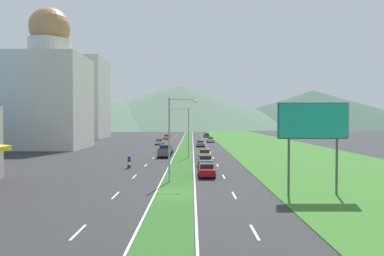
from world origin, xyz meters
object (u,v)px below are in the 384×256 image
at_px(billboard_roadside, 314,125).
at_px(car_3, 207,135).
at_px(street_lamp_mid, 187,129).
at_px(motorcycle_rider, 130,163).
at_px(car_2, 160,142).
at_px(car_7, 168,149).
at_px(car_4, 205,154).
at_px(car_1, 207,170).
at_px(car_6, 211,140).
at_px(car_0, 168,137).
at_px(pickup_truck_0, 166,151).
at_px(street_lamp_near, 173,134).
at_px(car_8, 201,143).
at_px(car_5, 206,161).

height_order(billboard_roadside, car_3, billboard_roadside).
distance_m(street_lamp_mid, motorcycle_rider, 14.93).
bearing_deg(car_2, billboard_roadside, -162.76).
xyz_separation_m(billboard_roadside, car_3, (-5.01, 98.77, -5.30)).
relative_size(billboard_roadside, motorcycle_rider, 3.98).
relative_size(car_3, car_7, 1.01).
distance_m(street_lamp_mid, car_4, 5.47).
distance_m(car_4, car_7, 12.70).
height_order(billboard_roadside, car_1, billboard_roadside).
height_order(car_3, car_6, car_3).
height_order(car_1, motorcycle_rider, motorcycle_rider).
bearing_deg(car_1, car_0, -172.46).
relative_size(car_1, car_4, 0.99).
bearing_deg(car_6, car_0, -137.83).
distance_m(car_6, motorcycle_rider, 55.14).
bearing_deg(car_4, car_2, -162.58).
height_order(car_1, pickup_truck_0, pickup_truck_0).
height_order(street_lamp_near, car_3, street_lamp_near).
height_order(car_8, motorcycle_rider, motorcycle_rider).
xyz_separation_m(car_6, car_8, (-3.25, -15.90, -0.01)).
relative_size(street_lamp_mid, car_5, 2.11).
xyz_separation_m(street_lamp_near, motorcycle_rider, (-6.42, 10.77, -4.33)).
bearing_deg(car_1, street_lamp_near, -42.81).
relative_size(street_lamp_near, car_4, 1.95).
bearing_deg(car_2, car_7, -170.79).
height_order(car_1, car_8, car_1).
distance_m(car_7, pickup_truck_0, 6.82).
bearing_deg(pickup_truck_0, car_7, -0.24).
height_order(car_0, car_1, car_0).
distance_m(billboard_roadside, pickup_truck_0, 34.93).
xyz_separation_m(street_lamp_mid, car_2, (-7.41, 31.36, -4.20)).
xyz_separation_m(car_7, pickup_truck_0, (-0.03, -6.82, 0.23)).
distance_m(car_2, car_7, 22.82).
height_order(car_4, motorcycle_rider, motorcycle_rider).
bearing_deg(car_3, car_5, -2.51).
relative_size(street_lamp_mid, car_4, 1.89).
xyz_separation_m(street_lamp_mid, car_7, (-3.76, 8.84, -4.20)).
xyz_separation_m(street_lamp_near, car_1, (3.67, 3.96, -4.32)).
xyz_separation_m(street_lamp_near, car_4, (4.05, 21.11, -4.27)).
bearing_deg(car_2, car_5, -166.33).
height_order(car_6, car_8, car_6).
relative_size(billboard_roadside, car_3, 1.85).
xyz_separation_m(car_5, motorcycle_rider, (-10.25, -1.58, -0.04)).
distance_m(street_lamp_near, car_8, 48.64).
bearing_deg(car_5, motorcycle_rider, -81.26).
bearing_deg(car_1, car_5, 178.91).
bearing_deg(car_8, street_lamp_mid, -6.85).
bearing_deg(billboard_roadside, car_4, 107.02).
distance_m(street_lamp_near, street_lamp_mid, 23.03).
relative_size(street_lamp_near, car_7, 2.07).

